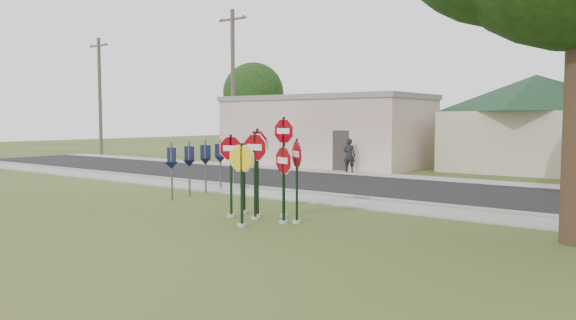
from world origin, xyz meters
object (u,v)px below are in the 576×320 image
Objects in this scene: stop_sign_center at (255,163)px; stop_sign_left at (231,165)px; utility_pole_near at (233,84)px; stop_sign_yellow at (242,175)px; pedestrian at (349,155)px.

stop_sign_center is 0.82m from stop_sign_left.
stop_sign_left is 0.26× the size of utility_pole_near.
utility_pole_near is (-14.20, 14.82, 3.61)m from stop_sign_yellow.
stop_sign_center is 1.46× the size of pedestrian.
stop_sign_center reaches higher than pedestrian.
stop_sign_yellow is 1.30× the size of pedestrian.
stop_sign_left reaches higher than stop_sign_yellow.
stop_sign_center is at bearing 8.68° from stop_sign_left.
stop_sign_yellow is at bearing 95.16° from pedestrian.
pedestrian is at bearing 110.62° from stop_sign_center.
stop_sign_center reaches higher than stop_sign_yellow.
pedestrian is (-4.11, 13.18, -0.56)m from stop_sign_left.
stop_sign_left is at bearing -47.02° from utility_pole_near.
pedestrian is at bearing 110.76° from stop_sign_yellow.
stop_sign_yellow is 0.24× the size of utility_pole_near.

